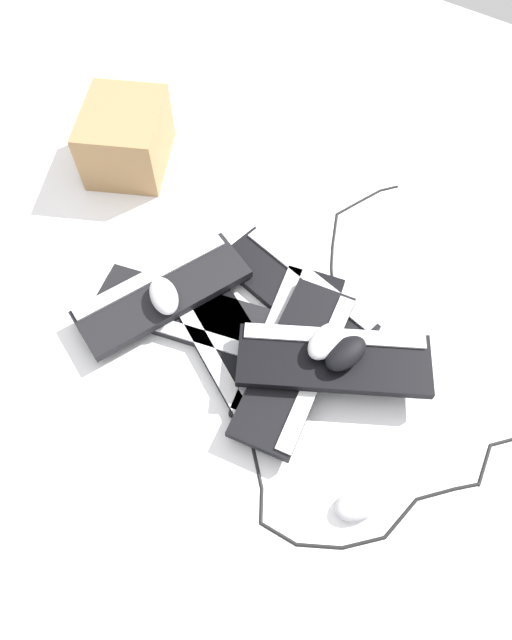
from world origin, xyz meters
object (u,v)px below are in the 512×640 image
object	(u,v)px
keyboard_0	(289,344)
mouse_2	(164,296)
keyboard_3	(229,347)
cardboard_box	(126,138)
keyboard_5	(334,359)
keyboard_6	(162,294)
mouse_3	(346,353)
keyboard_4	(296,364)
mouse_0	(326,341)
keyboard_2	(181,313)
mouse_1	(359,503)
keyboard_1	(296,293)

from	to	relation	value
keyboard_0	mouse_2	world-z (taller)	mouse_2
keyboard_3	cardboard_box	distance (m)	0.71
keyboard_0	keyboard_5	size ratio (longest dim) A/B	1.01
keyboard_6	mouse_3	world-z (taller)	mouse_3
keyboard_4	mouse_0	xyz separation A→B (m)	(0.04, 0.06, 0.07)
keyboard_2	mouse_2	world-z (taller)	mouse_2
mouse_3	cardboard_box	xyz separation A→B (m)	(-0.86, 0.27, -0.02)
keyboard_3	keyboard_6	xyz separation A→B (m)	(-0.22, 0.02, 0.03)
keyboard_3	keyboard_4	size ratio (longest dim) A/B	1.00
mouse_0	keyboard_0	bearing A→B (deg)	101.81
mouse_0	mouse_1	size ratio (longest dim) A/B	1.00
keyboard_4	cardboard_box	distance (m)	0.83
keyboard_2	keyboard_3	distance (m)	0.16
keyboard_2	keyboard_4	xyz separation A→B (m)	(0.32, 0.02, 0.03)
keyboard_1	mouse_2	world-z (taller)	mouse_2
mouse_1	mouse_2	size ratio (longest dim) A/B	1.00
keyboard_5	mouse_1	bearing A→B (deg)	-49.89
keyboard_3	keyboard_1	bearing A→B (deg)	76.24
keyboard_2	keyboard_5	world-z (taller)	keyboard_5
keyboard_2	mouse_0	size ratio (longest dim) A/B	4.21
keyboard_2	mouse_1	bearing A→B (deg)	-15.97
mouse_1	cardboard_box	world-z (taller)	cardboard_box
cardboard_box	mouse_0	bearing A→B (deg)	-18.48
mouse_1	keyboard_3	bearing A→B (deg)	-77.32
mouse_3	mouse_1	bearing A→B (deg)	53.26
keyboard_2	keyboard_6	xyz separation A→B (m)	(-0.06, 0.01, 0.03)
keyboard_5	mouse_3	distance (m)	0.04
keyboard_1	keyboard_5	world-z (taller)	keyboard_5
keyboard_4	mouse_1	world-z (taller)	keyboard_4
mouse_2	mouse_3	world-z (taller)	mouse_3
keyboard_3	keyboard_5	size ratio (longest dim) A/B	1.00
keyboard_2	mouse_2	xyz separation A→B (m)	(-0.04, -0.01, 0.07)
keyboard_3	cardboard_box	xyz separation A→B (m)	(-0.60, 0.36, 0.08)
keyboard_1	mouse_3	distance (m)	0.26
keyboard_0	mouse_3	distance (m)	0.17
mouse_0	keyboard_6	bearing A→B (deg)	107.06
mouse_1	cardboard_box	distance (m)	1.16
mouse_1	mouse_3	size ratio (longest dim) A/B	1.00
keyboard_6	keyboard_5	bearing A→B (deg)	7.54
keyboard_0	keyboard_6	distance (m)	0.34
keyboard_1	keyboard_2	xyz separation A→B (m)	(-0.21, -0.21, 0.00)
keyboard_3	mouse_1	xyz separation A→B (m)	(0.44, -0.16, 0.01)
keyboard_1	keyboard_4	distance (m)	0.22
keyboard_1	keyboard_5	bearing A→B (deg)	-37.77
keyboard_1	keyboard_6	bearing A→B (deg)	-143.45
keyboard_0	keyboard_4	xyz separation A→B (m)	(0.05, -0.05, 0.03)
keyboard_4	keyboard_6	xyz separation A→B (m)	(-0.38, -0.02, 0.00)
keyboard_5	mouse_0	size ratio (longest dim) A/B	4.16
keyboard_3	mouse_0	xyz separation A→B (m)	(0.21, 0.09, 0.10)
keyboard_5	mouse_2	bearing A→B (deg)	-169.72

